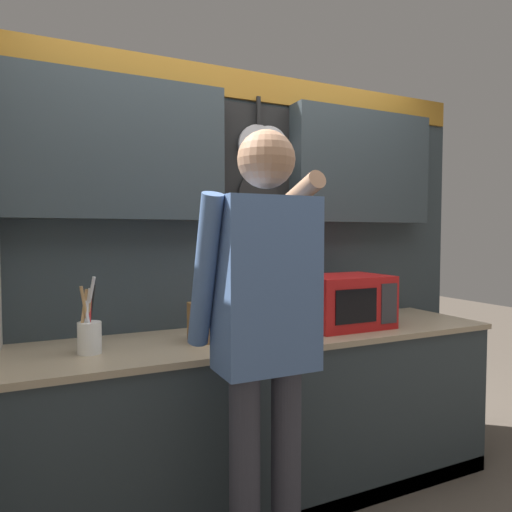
# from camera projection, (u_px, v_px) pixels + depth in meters

# --- Properties ---
(ground_plane) EXTENTS (14.00, 14.00, 0.00)m
(ground_plane) POSITION_uv_depth(u_px,v_px,m) (271.00, 494.00, 2.47)
(ground_plane) COLOR brown
(base_cabinet_counter) EXTENTS (2.55, 0.67, 0.88)m
(base_cabinet_counter) POSITION_uv_depth(u_px,v_px,m) (272.00, 415.00, 2.44)
(base_cabinet_counter) COLOR #2D383D
(base_cabinet_counter) RESTS_ON ground_plane
(back_wall_unit) EXTENTS (3.12, 0.20, 2.35)m
(back_wall_unit) POSITION_uv_depth(u_px,v_px,m) (248.00, 221.00, 2.66)
(back_wall_unit) COLOR #2D383D
(back_wall_unit) RESTS_ON ground_plane
(microwave) EXTENTS (0.48, 0.36, 0.29)m
(microwave) POSITION_uv_depth(u_px,v_px,m) (344.00, 301.00, 2.58)
(microwave) COLOR red
(microwave) RESTS_ON base_cabinet_counter
(knife_block) EXTENTS (0.11, 0.15, 0.27)m
(knife_block) POSITION_uv_depth(u_px,v_px,m) (202.00, 322.00, 2.22)
(knife_block) COLOR brown
(knife_block) RESTS_ON base_cabinet_counter
(utensil_crock) EXTENTS (0.10, 0.10, 0.34)m
(utensil_crock) POSITION_uv_depth(u_px,v_px,m) (89.00, 333.00, 2.00)
(utensil_crock) COLOR white
(utensil_crock) RESTS_ON base_cabinet_counter
(person) EXTENTS (0.54, 0.68, 1.80)m
(person) POSITION_uv_depth(u_px,v_px,m) (265.00, 318.00, 1.76)
(person) COLOR #383842
(person) RESTS_ON ground_plane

